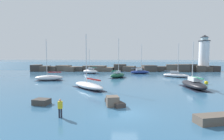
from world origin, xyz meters
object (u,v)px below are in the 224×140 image
Objects in this scene: sailboat_moored_0 at (90,71)px; mooring_buoy_orange_near at (187,82)px; sailboat_moored_3 at (176,75)px; mooring_buoy_far_side at (206,83)px; sailboat_moored_1 at (194,84)px; sailboat_moored_6 at (140,72)px; sailboat_moored_5 at (49,78)px; lighthouse at (204,56)px; sailboat_moored_2 at (88,85)px; sailboat_moored_4 at (118,75)px; person_on_rocks at (60,107)px.

mooring_buoy_orange_near is (22.20, -19.03, -0.41)m from sailboat_moored_0.
mooring_buoy_far_side is (1.88, -11.74, -0.24)m from sailboat_moored_3.
mooring_buoy_orange_near is (-1.06, -10.13, -0.27)m from sailboat_moored_3.
sailboat_moored_1 is 0.88× the size of sailboat_moored_3.
mooring_buoy_far_side is (25.14, -20.65, -0.38)m from sailboat_moored_0.
sailboat_moored_1 is at bearing -76.64° from sailboat_moored_6.
sailboat_moored_3 is at bearing -20.94° from sailboat_moored_0.
mooring_buoy_far_side is at bearing -7.70° from sailboat_moored_5.
lighthouse is 26.39m from sailboat_moored_3.
sailboat_moored_1 reaches higher than mooring_buoy_far_side.
mooring_buoy_orange_near is (18.31, 6.91, -0.23)m from sailboat_moored_2.
sailboat_moored_1 is 17.20m from sailboat_moored_2.
sailboat_moored_6 is at bearing 110.37° from mooring_buoy_orange_near.
sailboat_moored_4 is 15.94m from sailboat_moored_5.
sailboat_moored_3 is at bearing 6.65° from sailboat_moored_4.
sailboat_moored_2 reaches higher than person_on_rocks.
sailboat_moored_5 reaches higher than sailboat_moored_3.
sailboat_moored_3 is at bearing 84.03° from mooring_buoy_orange_near.
sailboat_moored_6 is 10.35× the size of mooring_buoy_far_side.
sailboat_moored_3 is 0.95× the size of sailboat_moored_6.
sailboat_moored_2 is at bearing -166.01° from mooring_buoy_far_side.
sailboat_moored_1 is at bearing -48.40° from sailboat_moored_4.
mooring_buoy_far_side is at bearing 45.36° from sailboat_moored_1.
sailboat_moored_0 is 0.84× the size of sailboat_moored_5.
sailboat_moored_2 is (-17.16, -1.16, -0.16)m from sailboat_moored_1.
sailboat_moored_1 is at bearing 40.26° from person_on_rocks.
lighthouse is 41.51m from sailboat_moored_0.
sailboat_moored_2 is at bearing -159.33° from mooring_buoy_orange_near.
sailboat_moored_6 is (-24.47, -11.36, -4.98)m from lighthouse.
sailboat_moored_4 is 11.12× the size of mooring_buoy_far_side.
sailboat_moored_2 is (3.89, -25.94, -0.17)m from sailboat_moored_0.
sailboat_moored_6 reaches higher than mooring_buoy_far_side.
sailboat_moored_0 is 0.88× the size of sailboat_moored_3.
lighthouse is 51.78m from sailboat_moored_2.
sailboat_moored_1 is at bearing -101.26° from mooring_buoy_orange_near.
sailboat_moored_1 is at bearing -49.65° from sailboat_moored_0.
sailboat_moored_2 reaches higher than sailboat_moored_0.
sailboat_moored_3 reaches higher than sailboat_moored_0.
sailboat_moored_4 is 19.44m from mooring_buoy_far_side.
mooring_buoy_orange_near is at bearing 20.67° from sailboat_moored_2.
sailboat_moored_2 is (-35.80, -37.06, -5.08)m from lighthouse.
lighthouse is at bearing 65.39° from mooring_buoy_far_side.
sailboat_moored_0 is 0.84× the size of sailboat_moored_6.
sailboat_moored_3 is 11.82m from sailboat_moored_6.
sailboat_moored_3 is (2.21, 15.88, -0.12)m from sailboat_moored_1.
sailboat_moored_5 is (-46.06, -27.51, -5.01)m from lighthouse.
sailboat_moored_6 reaches higher than sailboat_moored_0.
lighthouse is 1.45× the size of sailboat_moored_6.
person_on_rocks is (-4.65, -28.74, 0.21)m from sailboat_moored_4.
sailboat_moored_0 is (-39.69, -11.13, -4.91)m from lighthouse.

